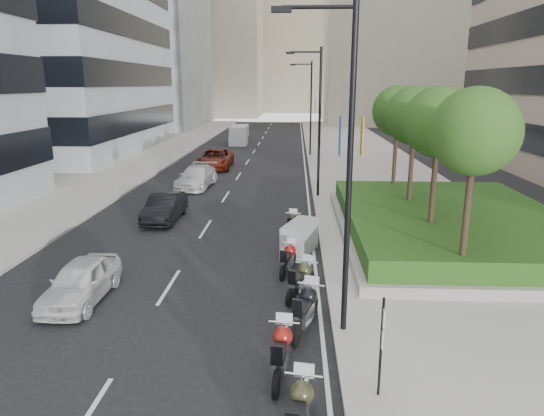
# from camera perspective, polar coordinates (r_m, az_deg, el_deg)

# --- Properties ---
(ground) EXTENTS (160.00, 160.00, 0.00)m
(ground) POSITION_cam_1_polar(r_m,az_deg,el_deg) (13.78, -10.06, -15.88)
(ground) COLOR black
(ground) RESTS_ON ground
(sidewalk_right) EXTENTS (10.00, 100.00, 0.15)m
(sidewalk_right) POSITION_cam_1_polar(r_m,az_deg,el_deg) (42.58, 11.07, 4.90)
(sidewalk_right) COLOR #9E9B93
(sidewalk_right) RESTS_ON ground
(sidewalk_left) EXTENTS (8.00, 100.00, 0.15)m
(sidewalk_left) POSITION_cam_1_polar(r_m,az_deg,el_deg) (44.69, -16.75, 5.00)
(sidewalk_left) COLOR #9E9B93
(sidewalk_left) RESTS_ON ground
(lane_edge) EXTENTS (0.12, 100.00, 0.01)m
(lane_edge) POSITION_cam_1_polar(r_m,az_deg,el_deg) (42.15, 3.89, 4.95)
(lane_edge) COLOR silver
(lane_edge) RESTS_ON ground
(lane_centre) EXTENTS (0.12, 100.00, 0.01)m
(lane_centre) POSITION_cam_1_polar(r_m,az_deg,el_deg) (42.37, -3.18, 5.01)
(lane_centre) COLOR silver
(lane_centre) RESTS_ON ground
(building_grey_far) EXTENTS (22.00, 26.00, 30.00)m
(building_grey_far) POSITION_cam_1_polar(r_m,az_deg,el_deg) (86.28, -16.29, 19.24)
(building_grey_far) COLOR gray
(building_grey_far) RESTS_ON ground
(building_cream_right) EXTENTS (28.00, 24.00, 36.00)m
(building_cream_right) POSITION_cam_1_polar(r_m,az_deg,el_deg) (94.21, 15.52, 20.67)
(building_cream_right) COLOR #B7AD93
(building_cream_right) RESTS_ON ground
(building_cream_left) EXTENTS (26.00, 24.00, 34.00)m
(building_cream_left) POSITION_cam_1_polar(r_m,az_deg,el_deg) (113.97, -8.23, 19.34)
(building_cream_left) COLOR #B7AD93
(building_cream_left) RESTS_ON ground
(building_cream_centre) EXTENTS (30.00, 24.00, 38.00)m
(building_cream_centre) POSITION_cam_1_polar(r_m,az_deg,el_deg) (132.14, 2.56, 19.63)
(building_cream_centre) COLOR #B7AD93
(building_cream_centre) RESTS_ON ground
(planter) EXTENTS (10.00, 14.00, 0.40)m
(planter) POSITION_cam_1_polar(r_m,az_deg,el_deg) (23.65, 20.22, -2.60)
(planter) COLOR gray
(planter) RESTS_ON sidewalk_right
(hedge) EXTENTS (9.40, 13.40, 0.80)m
(hedge) POSITION_cam_1_polar(r_m,az_deg,el_deg) (23.49, 20.34, -1.20)
(hedge) COLOR #1A4614
(hedge) RESTS_ON planter
(tree_0) EXTENTS (2.80, 2.80, 6.30)m
(tree_0) POSITION_cam_1_polar(r_m,az_deg,el_deg) (16.62, 22.78, 8.20)
(tree_0) COLOR #332319
(tree_0) RESTS_ON planter
(tree_1) EXTENTS (2.80, 2.80, 6.30)m
(tree_1) POSITION_cam_1_polar(r_m,az_deg,el_deg) (20.42, 19.03, 9.48)
(tree_1) COLOR #332319
(tree_1) RESTS_ON planter
(tree_2) EXTENTS (2.80, 2.80, 6.30)m
(tree_2) POSITION_cam_1_polar(r_m,az_deg,el_deg) (24.28, 16.45, 10.34)
(tree_2) COLOR #332319
(tree_2) RESTS_ON planter
(tree_3) EXTENTS (2.80, 2.80, 6.30)m
(tree_3) POSITION_cam_1_polar(r_m,az_deg,el_deg) (28.18, 14.57, 10.94)
(tree_3) COLOR #332319
(tree_3) RESTS_ON planter
(lamp_post_0) EXTENTS (2.34, 0.45, 9.00)m
(lamp_post_0) POSITION_cam_1_polar(r_m,az_deg,el_deg) (12.77, 8.48, 5.99)
(lamp_post_0) COLOR black
(lamp_post_0) RESTS_ON ground
(lamp_post_1) EXTENTS (2.34, 0.45, 9.00)m
(lamp_post_1) POSITION_cam_1_polar(r_m,az_deg,el_deg) (29.66, 5.33, 10.79)
(lamp_post_1) COLOR black
(lamp_post_1) RESTS_ON ground
(lamp_post_2) EXTENTS (2.34, 0.45, 9.00)m
(lamp_post_2) POSITION_cam_1_polar(r_m,az_deg,el_deg) (47.63, 4.42, 12.14)
(lamp_post_2) COLOR black
(lamp_post_2) RESTS_ON ground
(parking_sign) EXTENTS (0.06, 0.32, 2.50)m
(parking_sign) POSITION_cam_1_polar(r_m,az_deg,el_deg) (11.18, 12.74, -15.12)
(parking_sign) COLOR black
(parking_sign) RESTS_ON ground
(motorcycle_0) EXTENTS (0.78, 2.34, 1.17)m
(motorcycle_0) POSITION_cam_1_polar(r_m,az_deg,el_deg) (10.33, 3.23, -23.03)
(motorcycle_0) COLOR black
(motorcycle_0) RESTS_ON ground
(motorcycle_1) EXTENTS (0.78, 2.33, 1.16)m
(motorcycle_1) POSITION_cam_1_polar(r_m,az_deg,el_deg) (12.20, 1.09, -16.60)
(motorcycle_1) COLOR black
(motorcycle_1) RESTS_ON ground
(motorcycle_2) EXTENTS (1.00, 2.37, 1.21)m
(motorcycle_2) POSITION_cam_1_polar(r_m,az_deg,el_deg) (14.19, 3.99, -11.79)
(motorcycle_2) COLOR black
(motorcycle_2) RESTS_ON ground
(motorcycle_3) EXTENTS (1.07, 2.10, 1.11)m
(motorcycle_3) POSITION_cam_1_polar(r_m,az_deg,el_deg) (16.24, 3.49, -8.47)
(motorcycle_3) COLOR black
(motorcycle_3) RESTS_ON ground
(motorcycle_4) EXTENTS (0.76, 2.05, 1.03)m
(motorcycle_4) POSITION_cam_1_polar(r_m,az_deg,el_deg) (18.21, 1.94, -6.01)
(motorcycle_4) COLOR black
(motorcycle_4) RESTS_ON ground
(motorcycle_5) EXTENTS (1.61, 2.42, 1.36)m
(motorcycle_5) POSITION_cam_1_polar(r_m,az_deg,el_deg) (20.17, 3.27, -3.59)
(motorcycle_5) COLOR black
(motorcycle_5) RESTS_ON ground
(motorcycle_6) EXTENTS (0.71, 2.13, 1.06)m
(motorcycle_6) POSITION_cam_1_polar(r_m,az_deg,el_deg) (22.32, 2.34, -2.10)
(motorcycle_6) COLOR black
(motorcycle_6) RESTS_ON ground
(car_a) EXTENTS (1.60, 3.95, 1.34)m
(car_a) POSITION_cam_1_polar(r_m,az_deg,el_deg) (17.11, -21.56, -8.01)
(car_a) COLOR silver
(car_a) RESTS_ON ground
(car_b) EXTENTS (1.53, 4.27, 1.40)m
(car_b) POSITION_cam_1_polar(r_m,az_deg,el_deg) (25.70, -12.49, 0.09)
(car_b) COLOR black
(car_b) RESTS_ON ground
(car_c) EXTENTS (2.41, 5.16, 1.46)m
(car_c) POSITION_cam_1_polar(r_m,az_deg,el_deg) (33.60, -8.87, 3.64)
(car_c) COLOR silver
(car_c) RESTS_ON ground
(car_d) EXTENTS (2.77, 5.80, 1.60)m
(car_d) POSITION_cam_1_polar(r_m,az_deg,el_deg) (41.18, -6.69, 5.77)
(car_d) COLOR #5F190B
(car_d) RESTS_ON ground
(delivery_van) EXTENTS (2.11, 5.17, 2.14)m
(delivery_van) POSITION_cam_1_polar(r_m,az_deg,el_deg) (57.65, -3.88, 8.49)
(delivery_van) COLOR silver
(delivery_van) RESTS_ON ground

